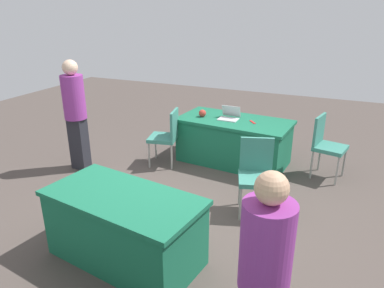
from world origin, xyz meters
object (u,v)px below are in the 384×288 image
(person_presenter, at_px, (264,271))
(yarn_ball, at_px, (202,113))
(table_mid_left, at_px, (125,228))
(table_foreground, at_px, (234,141))
(chair_near_front, at_px, (256,171))
(person_attendee_standing, at_px, (75,110))
(scissors_red, at_px, (253,122))
(chair_tucked_left, at_px, (326,143))
(chair_tucked_right, at_px, (167,134))
(laptop_silver, at_px, (229,117))

(person_presenter, distance_m, yarn_ball, 3.95)
(table_mid_left, xyz_separation_m, yarn_ball, (0.28, -2.82, 0.43))
(table_foreground, height_order, chair_near_front, chair_near_front)
(person_attendee_standing, bearing_deg, person_presenter, 150.49)
(person_presenter, height_order, scissors_red, person_presenter)
(table_foreground, distance_m, chair_near_front, 1.58)
(table_foreground, xyz_separation_m, chair_tucked_left, (-1.45, -0.01, 0.18))
(chair_near_front, bearing_deg, chair_tucked_left, -134.95)
(chair_tucked_right, bearing_deg, table_foreground, -73.51)
(chair_tucked_left, distance_m, person_attendee_standing, 3.89)
(person_presenter, bearing_deg, chair_tucked_left, -106.35)
(table_mid_left, height_order, scissors_red, scissors_red)
(person_attendee_standing, xyz_separation_m, scissors_red, (-2.51, -1.23, -0.23))
(table_foreground, relative_size, laptop_silver, 5.86)
(table_mid_left, bearing_deg, table_foreground, -95.38)
(chair_tucked_left, relative_size, scissors_red, 5.38)
(chair_near_front, xyz_separation_m, laptop_silver, (0.82, -1.39, 0.24))
(table_foreground, xyz_separation_m, person_presenter, (-1.29, 3.55, 0.51))
(table_mid_left, xyz_separation_m, scissors_red, (-0.58, -2.85, 0.38))
(chair_tucked_left, distance_m, chair_tucked_right, 2.49)
(chair_tucked_right, xyz_separation_m, scissors_red, (-1.29, -0.52, 0.22))
(person_presenter, height_order, laptop_silver, person_presenter)
(chair_near_front, height_order, laptop_silver, chair_near_front)
(chair_tucked_left, bearing_deg, person_attendee_standing, -58.33)
(chair_tucked_left, bearing_deg, laptop_silver, -76.88)
(table_mid_left, height_order, yarn_ball, yarn_ball)
(chair_near_front, bearing_deg, person_attendee_standing, -20.46)
(table_foreground, relative_size, chair_tucked_left, 1.97)
(yarn_ball, bearing_deg, chair_tucked_right, 48.71)
(chair_near_front, bearing_deg, person_presenter, 87.10)
(chair_tucked_left, relative_size, laptop_silver, 2.97)
(person_attendee_standing, bearing_deg, table_mid_left, 143.88)
(table_foreground, distance_m, person_presenter, 3.81)
(chair_tucked_right, height_order, scissors_red, chair_tucked_right)
(yarn_ball, bearing_deg, table_foreground, -174.56)
(chair_near_front, relative_size, yarn_ball, 7.75)
(chair_tucked_right, distance_m, person_presenter, 3.79)
(table_mid_left, bearing_deg, yarn_ball, -84.30)
(chair_near_front, height_order, person_presenter, person_presenter)
(table_mid_left, relative_size, yarn_ball, 13.84)
(laptop_silver, height_order, yarn_ball, laptop_silver)
(chair_near_front, xyz_separation_m, yarn_ball, (1.27, -1.34, 0.26))
(chair_near_front, distance_m, person_attendee_standing, 2.96)
(table_foreground, relative_size, scissors_red, 10.60)
(person_presenter, relative_size, scissors_red, 8.89)
(chair_near_front, height_order, chair_tucked_right, chair_near_front)
(chair_near_front, xyz_separation_m, chair_tucked_right, (1.70, -0.85, -0.02))
(table_mid_left, relative_size, person_presenter, 1.07)
(chair_tucked_right, xyz_separation_m, yarn_ball, (-0.43, -0.49, 0.28))
(table_foreground, distance_m, chair_tucked_left, 1.46)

